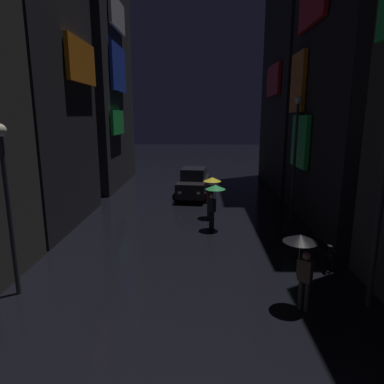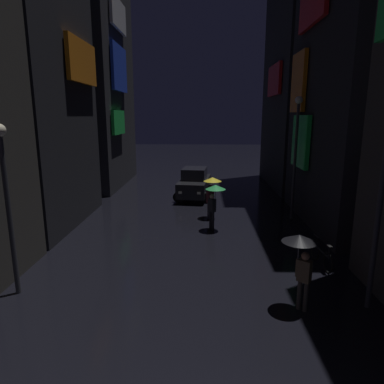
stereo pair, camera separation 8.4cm
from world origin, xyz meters
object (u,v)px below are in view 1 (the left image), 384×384
at_px(pedestrian_near_crossing_yellow, 211,186).
at_px(car_distant, 194,183).
at_px(streetlamp_right_far, 295,145).
at_px(pedestrian_midstreet_centre_black, 302,251).
at_px(pedestrian_midstreet_left_green, 214,194).
at_px(bicycle_parked_at_storefront, 322,255).
at_px(streetlamp_right_near, 383,181).
at_px(streetlamp_left_near, 7,190).

relative_size(pedestrian_near_crossing_yellow, car_distant, 0.49).
height_order(pedestrian_near_crossing_yellow, streetlamp_right_far, streetlamp_right_far).
distance_m(pedestrian_midstreet_centre_black, streetlamp_right_far, 8.92).
distance_m(pedestrian_near_crossing_yellow, car_distant, 4.66).
height_order(pedestrian_midstreet_left_green, bicycle_parked_at_storefront, pedestrian_midstreet_left_green).
height_order(car_distant, streetlamp_right_near, streetlamp_right_near).
relative_size(pedestrian_midstreet_left_green, bicycle_parked_at_storefront, 1.17).
bearing_deg(streetlamp_right_far, streetlamp_right_near, -90.00).
distance_m(streetlamp_left_near, streetlamp_right_far, 12.72).
distance_m(pedestrian_near_crossing_yellow, streetlamp_right_near, 9.40).
height_order(car_distant, streetlamp_right_far, streetlamp_right_far).
bearing_deg(bicycle_parked_at_storefront, streetlamp_right_near, -81.35).
xyz_separation_m(bicycle_parked_at_storefront, streetlamp_left_near, (-9.60, -2.16, 2.75)).
height_order(pedestrian_near_crossing_yellow, pedestrian_midstreet_centre_black, same).
distance_m(pedestrian_midstreet_left_green, streetlamp_right_near, 7.80).
bearing_deg(streetlamp_left_near, streetlamp_right_far, 38.08).
bearing_deg(streetlamp_right_near, pedestrian_near_crossing_yellow, 116.34).
distance_m(pedestrian_near_crossing_yellow, streetlamp_right_far, 4.58).
relative_size(pedestrian_midstreet_centre_black, streetlamp_right_near, 0.37).
height_order(pedestrian_midstreet_centre_black, car_distant, pedestrian_midstreet_centre_black).
distance_m(pedestrian_midstreet_centre_black, bicycle_parked_at_storefront, 3.44).
bearing_deg(pedestrian_midstreet_centre_black, car_distant, 103.46).
bearing_deg(streetlamp_left_near, car_distant, 68.12).
relative_size(car_distant, streetlamp_left_near, 0.87).
xyz_separation_m(streetlamp_right_near, streetlamp_left_near, (-10.00, 0.46, -0.40)).
bearing_deg(bicycle_parked_at_storefront, pedestrian_midstreet_centre_black, -119.48).
distance_m(pedestrian_near_crossing_yellow, bicycle_parked_at_storefront, 6.86).
xyz_separation_m(pedestrian_near_crossing_yellow, pedestrian_midstreet_centre_black, (2.12, -8.41, 0.00)).
relative_size(pedestrian_near_crossing_yellow, bicycle_parked_at_storefront, 1.17).
bearing_deg(streetlamp_right_near, streetlamp_left_near, 177.38).
bearing_deg(streetlamp_left_near, streetlamp_right_near, -2.62).
bearing_deg(car_distant, streetlamp_left_near, -111.88).
distance_m(pedestrian_near_crossing_yellow, pedestrian_midstreet_left_green, 1.84).
bearing_deg(bicycle_parked_at_storefront, streetlamp_right_far, 85.98).
distance_m(pedestrian_midstreet_centre_black, streetlamp_right_near, 2.72).
relative_size(pedestrian_midstreet_centre_black, car_distant, 0.49).
xyz_separation_m(streetlamp_right_near, streetlamp_right_far, (0.00, 8.29, 0.21)).
distance_m(bicycle_parked_at_storefront, car_distant, 11.17).
xyz_separation_m(bicycle_parked_at_storefront, streetlamp_right_near, (0.40, -2.62, 3.14)).
relative_size(pedestrian_midstreet_left_green, car_distant, 0.49).
xyz_separation_m(car_distant, streetlamp_right_near, (5.06, -12.75, 2.61)).
bearing_deg(pedestrian_near_crossing_yellow, streetlamp_right_far, 0.52).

